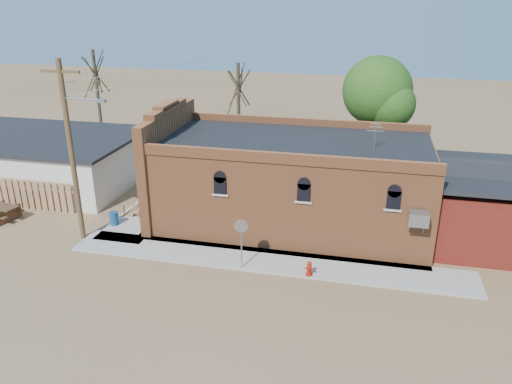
% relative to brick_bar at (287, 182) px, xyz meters
% --- Properties ---
extents(ground, '(120.00, 120.00, 0.00)m').
position_rel_brick_bar_xyz_m(ground, '(-1.64, -5.49, -2.34)').
color(ground, brown).
rests_on(ground, ground).
extents(sidewalk_south, '(19.00, 2.20, 0.08)m').
position_rel_brick_bar_xyz_m(sidewalk_south, '(-0.14, -4.59, -2.30)').
color(sidewalk_south, '#9E9991').
rests_on(sidewalk_south, ground).
extents(sidewalk_west, '(2.60, 10.00, 0.08)m').
position_rel_brick_bar_xyz_m(sidewalk_west, '(-7.94, 0.51, -2.30)').
color(sidewalk_west, '#9E9991').
rests_on(sidewalk_west, ground).
extents(brick_bar, '(16.40, 7.97, 6.30)m').
position_rel_brick_bar_xyz_m(brick_bar, '(0.00, 0.00, 0.00)').
color(brick_bar, '#A85D33').
rests_on(brick_bar, ground).
extents(red_shed, '(5.40, 6.40, 4.30)m').
position_rel_brick_bar_xyz_m(red_shed, '(9.86, 0.01, -0.07)').
color(red_shed, '#571F0F').
rests_on(red_shed, ground).
extents(wood_fence, '(5.20, 0.10, 1.80)m').
position_rel_brick_bar_xyz_m(wood_fence, '(-14.44, -1.69, -1.44)').
color(wood_fence, brown).
rests_on(wood_fence, ground).
extents(utility_pole, '(3.12, 0.26, 9.00)m').
position_rel_brick_bar_xyz_m(utility_pole, '(-9.79, -4.29, 2.43)').
color(utility_pole, '#47351C').
rests_on(utility_pole, ground).
extents(tree_bare_near, '(2.80, 2.80, 7.65)m').
position_rel_brick_bar_xyz_m(tree_bare_near, '(-4.64, 7.51, 3.62)').
color(tree_bare_near, '#4A3D2A').
rests_on(tree_bare_near, ground).
extents(tree_bare_far, '(2.80, 2.80, 8.16)m').
position_rel_brick_bar_xyz_m(tree_bare_far, '(-15.64, 8.51, 4.02)').
color(tree_bare_far, '#4A3D2A').
rests_on(tree_bare_far, ground).
extents(tree_leafy, '(4.40, 4.40, 8.15)m').
position_rel_brick_bar_xyz_m(tree_leafy, '(4.36, 8.01, 3.59)').
color(tree_leafy, '#4A3D2A').
rests_on(tree_leafy, ground).
extents(fire_hydrant, '(0.38, 0.35, 0.69)m').
position_rel_brick_bar_xyz_m(fire_hydrant, '(1.97, -5.50, -1.92)').
color(fire_hydrant, '#A01909').
rests_on(fire_hydrant, sidewalk_south).
extents(stop_sign, '(0.65, 0.20, 2.42)m').
position_rel_brick_bar_xyz_m(stop_sign, '(-1.11, -5.49, -0.40)').
color(stop_sign, gray).
rests_on(stop_sign, sidewalk_south).
extents(trash_barrel, '(0.50, 0.50, 0.73)m').
position_rel_brick_bar_xyz_m(trash_barrel, '(-8.94, -2.66, -1.90)').
color(trash_barrel, navy).
rests_on(trash_barrel, sidewalk_west).
extents(picnic_table, '(2.26, 1.86, 0.83)m').
position_rel_brick_bar_xyz_m(picnic_table, '(-15.42, -3.29, -1.79)').
color(picnic_table, '#4A301D').
rests_on(picnic_table, ground).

